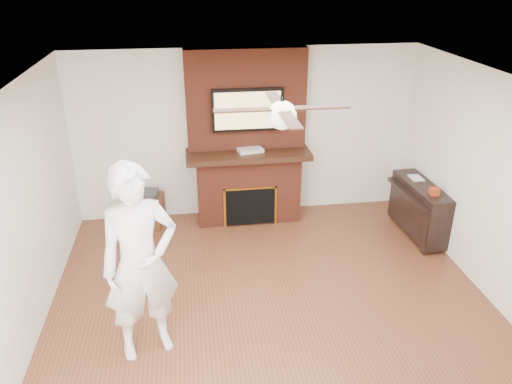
{
  "coord_description": "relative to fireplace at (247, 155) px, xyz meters",
  "views": [
    {
      "loc": [
        -0.83,
        -4.21,
        3.56
      ],
      "look_at": [
        -0.11,
        0.9,
        1.16
      ],
      "focal_mm": 35.0,
      "sensor_mm": 36.0,
      "label": 1
    }
  ],
  "objects": [
    {
      "name": "room_shell",
      "position": [
        0.0,
        -2.55,
        0.25
      ],
      "size": [
        5.36,
        5.86,
        2.86
      ],
      "color": "#582D19",
      "rests_on": "ground"
    },
    {
      "name": "fireplace",
      "position": [
        0.0,
        0.0,
        0.0
      ],
      "size": [
        1.78,
        0.64,
        2.5
      ],
      "color": "maroon",
      "rests_on": "ground"
    },
    {
      "name": "tv",
      "position": [
        0.0,
        -0.05,
        0.68
      ],
      "size": [
        1.0,
        0.08,
        0.6
      ],
      "color": "black",
      "rests_on": "fireplace"
    },
    {
      "name": "ceiling_fan",
      "position": [
        -0.0,
        -2.55,
        1.34
      ],
      "size": [
        1.21,
        1.21,
        0.31
      ],
      "color": "black",
      "rests_on": "room_shell"
    },
    {
      "name": "person",
      "position": [
        -1.35,
        -2.72,
        0.0
      ],
      "size": [
        0.85,
        0.7,
        2.0
      ],
      "primitive_type": "imported",
      "rotation": [
        0.0,
        0.0,
        0.33
      ],
      "color": "white",
      "rests_on": "ground"
    },
    {
      "name": "side_table",
      "position": [
        -1.51,
        -0.07,
        -0.75
      ],
      "size": [
        0.53,
        0.53,
        0.54
      ],
      "rotation": [
        0.0,
        0.0,
        -0.16
      ],
      "color": "#4E2616",
      "rests_on": "ground"
    },
    {
      "name": "piano",
      "position": [
        2.31,
        -0.89,
        -0.58
      ],
      "size": [
        0.49,
        1.19,
        0.86
      ],
      "rotation": [
        0.0,
        0.0,
        0.05
      ],
      "color": "black",
      "rests_on": "ground"
    },
    {
      "name": "cable_box",
      "position": [
        0.03,
        -0.1,
        0.11
      ],
      "size": [
        0.39,
        0.27,
        0.05
      ],
      "primitive_type": "cube",
      "rotation": [
        0.0,
        0.0,
        0.21
      ],
      "color": "silver",
      "rests_on": "fireplace"
    },
    {
      "name": "candle_orange",
      "position": [
        -0.15,
        -0.24,
        -0.93
      ],
      "size": [
        0.08,
        0.08,
        0.13
      ],
      "primitive_type": "cylinder",
      "color": "orange",
      "rests_on": "ground"
    },
    {
      "name": "candle_green",
      "position": [
        -0.06,
        -0.16,
        -0.95
      ],
      "size": [
        0.06,
        0.06,
        0.1
      ],
      "primitive_type": "cylinder",
      "color": "#47712D",
      "rests_on": "ground"
    },
    {
      "name": "candle_cream",
      "position": [
        0.19,
        -0.16,
        -0.94
      ],
      "size": [
        0.08,
        0.08,
        0.11
      ],
      "primitive_type": "cylinder",
      "color": "beige",
      "rests_on": "ground"
    },
    {
      "name": "candle_blue",
      "position": [
        0.12,
        -0.23,
        -0.95
      ],
      "size": [
        0.06,
        0.06,
        0.09
      ],
      "primitive_type": "cylinder",
      "color": "#304190",
      "rests_on": "ground"
    }
  ]
}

